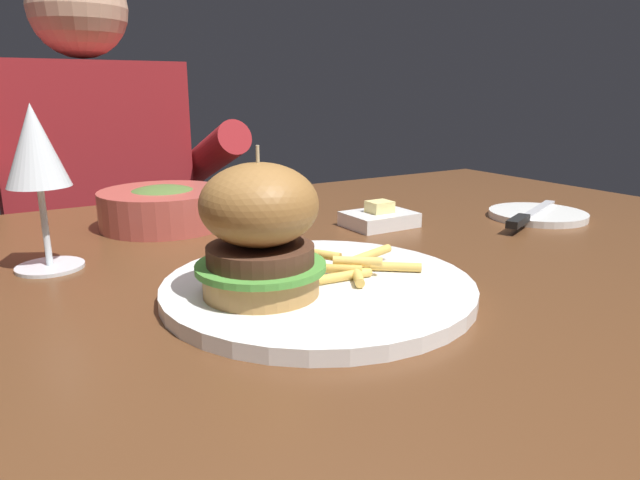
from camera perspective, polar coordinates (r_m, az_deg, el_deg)
dining_table at (r=0.66m, az=-3.30°, el=-8.92°), size 1.46×0.90×0.74m
main_plate at (r=0.54m, az=-0.16°, el=-4.79°), size 0.29×0.29×0.01m
burger_sandwich at (r=0.49m, az=-6.04°, el=1.02°), size 0.11×0.11×0.13m
fries_pile at (r=0.56m, az=3.10°, el=-2.44°), size 0.12×0.11×0.02m
wine_glass at (r=0.66m, az=-26.56°, el=7.79°), size 0.07×0.07×0.18m
bread_plate at (r=0.92m, az=20.93°, el=2.38°), size 0.14×0.14×0.01m
table_knife at (r=0.87m, az=20.17°, el=2.37°), size 0.20×0.10×0.01m
butter_dish at (r=0.81m, az=5.95°, el=2.20°), size 0.09×0.07×0.04m
soup_bowl at (r=0.83m, az=-15.37°, el=3.25°), size 0.18×0.18×0.06m
diner_person at (r=1.33m, az=-20.81°, el=-1.92°), size 0.51×0.36×1.18m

